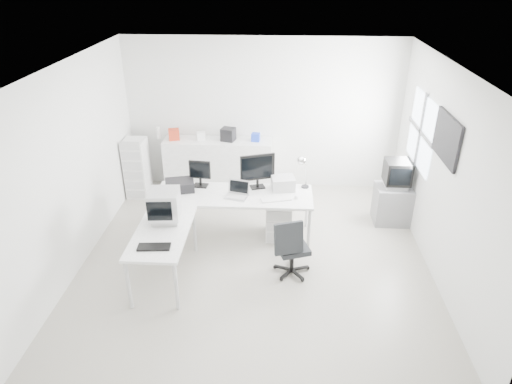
# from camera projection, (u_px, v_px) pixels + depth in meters

# --- Properties ---
(floor) EXTENTS (5.00, 5.00, 0.01)m
(floor) POSITION_uv_depth(u_px,v_px,m) (255.00, 258.00, 6.77)
(floor) COLOR beige
(floor) RESTS_ON ground
(ceiling) EXTENTS (5.00, 5.00, 0.01)m
(ceiling) POSITION_uv_depth(u_px,v_px,m) (255.00, 67.00, 5.49)
(ceiling) COLOR white
(ceiling) RESTS_ON back_wall
(back_wall) EXTENTS (5.00, 0.02, 2.80)m
(back_wall) POSITION_uv_depth(u_px,v_px,m) (263.00, 115.00, 8.35)
(back_wall) COLOR silver
(back_wall) RESTS_ON floor
(left_wall) EXTENTS (0.02, 5.00, 2.80)m
(left_wall) POSITION_uv_depth(u_px,v_px,m) (74.00, 168.00, 6.25)
(left_wall) COLOR silver
(left_wall) RESTS_ON floor
(right_wall) EXTENTS (0.02, 5.00, 2.80)m
(right_wall) POSITION_uv_depth(u_px,v_px,m) (444.00, 177.00, 6.01)
(right_wall) COLOR silver
(right_wall) RESTS_ON floor
(window) EXTENTS (0.02, 1.20, 1.10)m
(window) POSITION_uv_depth(u_px,v_px,m) (421.00, 132.00, 6.98)
(window) COLOR white
(window) RESTS_ON right_wall
(wall_picture) EXTENTS (0.04, 0.90, 0.60)m
(wall_picture) POSITION_uv_depth(u_px,v_px,m) (447.00, 138.00, 5.87)
(wall_picture) COLOR black
(wall_picture) RESTS_ON right_wall
(main_desk) EXTENTS (2.40, 0.80, 0.75)m
(main_desk) POSITION_uv_depth(u_px,v_px,m) (234.00, 215.00, 7.14)
(main_desk) COLOR white
(main_desk) RESTS_ON floor
(side_desk) EXTENTS (0.70, 1.40, 0.75)m
(side_desk) POSITION_uv_depth(u_px,v_px,m) (164.00, 254.00, 6.21)
(side_desk) COLOR white
(side_desk) RESTS_ON floor
(drawer_pedestal) EXTENTS (0.40, 0.50, 0.60)m
(drawer_pedestal) POSITION_uv_depth(u_px,v_px,m) (279.00, 219.00, 7.19)
(drawer_pedestal) COLOR white
(drawer_pedestal) RESTS_ON floor
(inkjet_printer) EXTENTS (0.51, 0.44, 0.15)m
(inkjet_printer) POSITION_uv_depth(u_px,v_px,m) (180.00, 185.00, 7.07)
(inkjet_printer) COLOR black
(inkjet_printer) RESTS_ON main_desk
(lcd_monitor_small) EXTENTS (0.36, 0.23, 0.43)m
(lcd_monitor_small) POSITION_uv_depth(u_px,v_px,m) (200.00, 174.00, 7.12)
(lcd_monitor_small) COLOR black
(lcd_monitor_small) RESTS_ON main_desk
(lcd_monitor_large) EXTENTS (0.59, 0.38, 0.57)m
(lcd_monitor_large) POSITION_uv_depth(u_px,v_px,m) (257.00, 171.00, 7.05)
(lcd_monitor_large) COLOR black
(lcd_monitor_large) RESTS_ON main_desk
(laptop) EXTENTS (0.43, 0.44, 0.23)m
(laptop) POSITION_uv_depth(u_px,v_px,m) (236.00, 190.00, 6.83)
(laptop) COLOR #B7B7BA
(laptop) RESTS_ON main_desk
(white_keyboard) EXTENTS (0.47, 0.25, 0.02)m
(white_keyboard) POSITION_uv_depth(u_px,v_px,m) (276.00, 199.00, 6.80)
(white_keyboard) COLOR white
(white_keyboard) RESTS_ON main_desk
(white_mouse) EXTENTS (0.06, 0.06, 0.06)m
(white_mouse) POSITION_uv_depth(u_px,v_px,m) (296.00, 197.00, 6.82)
(white_mouse) COLOR white
(white_mouse) RESTS_ON main_desk
(laser_printer) EXTENTS (0.39, 0.35, 0.20)m
(laser_printer) POSITION_uv_depth(u_px,v_px,m) (283.00, 183.00, 7.09)
(laser_printer) COLOR #B2B2B2
(laser_printer) RESTS_ON main_desk
(desk_lamp) EXTENTS (0.18, 0.18, 0.42)m
(desk_lamp) POSITION_uv_depth(u_px,v_px,m) (306.00, 175.00, 7.09)
(desk_lamp) COLOR silver
(desk_lamp) RESTS_ON main_desk
(crt_monitor) EXTENTS (0.40, 0.40, 0.42)m
(crt_monitor) POSITION_uv_depth(u_px,v_px,m) (165.00, 208.00, 6.16)
(crt_monitor) COLOR #B7B7BA
(crt_monitor) RESTS_ON side_desk
(black_keyboard) EXTENTS (0.42, 0.19, 0.03)m
(black_keyboard) POSITION_uv_depth(u_px,v_px,m) (154.00, 247.00, 5.68)
(black_keyboard) COLOR black
(black_keyboard) RESTS_ON side_desk
(office_chair) EXTENTS (0.68, 0.68, 0.92)m
(office_chair) POSITION_uv_depth(u_px,v_px,m) (293.00, 245.00, 6.25)
(office_chair) COLOR #292B2E
(office_chair) RESTS_ON floor
(tv_cabinet) EXTENTS (0.59, 0.49, 0.65)m
(tv_cabinet) POSITION_uv_depth(u_px,v_px,m) (393.00, 204.00, 7.57)
(tv_cabinet) COLOR slate
(tv_cabinet) RESTS_ON floor
(crt_tv) EXTENTS (0.50, 0.48, 0.45)m
(crt_tv) POSITION_uv_depth(u_px,v_px,m) (397.00, 174.00, 7.32)
(crt_tv) COLOR black
(crt_tv) RESTS_ON tv_cabinet
(sideboard) EXTENTS (1.99, 0.50, 1.00)m
(sideboard) POSITION_uv_depth(u_px,v_px,m) (219.00, 165.00, 8.57)
(sideboard) COLOR white
(sideboard) RESTS_ON floor
(clutter_box_a) EXTENTS (0.23, 0.22, 0.19)m
(clutter_box_a) POSITION_uv_depth(u_px,v_px,m) (174.00, 134.00, 8.34)
(clutter_box_a) COLOR #B8321A
(clutter_box_a) RESTS_ON sideboard
(clutter_box_b) EXTENTS (0.17, 0.16, 0.15)m
(clutter_box_b) POSITION_uv_depth(u_px,v_px,m) (201.00, 136.00, 8.33)
(clutter_box_b) COLOR white
(clutter_box_b) RESTS_ON sideboard
(clutter_box_c) EXTENTS (0.28, 0.27, 0.24)m
(clutter_box_c) POSITION_uv_depth(u_px,v_px,m) (228.00, 134.00, 8.28)
(clutter_box_c) COLOR black
(clutter_box_c) RESTS_ON sideboard
(clutter_box_d) EXTENTS (0.16, 0.15, 0.15)m
(clutter_box_d) POSITION_uv_depth(u_px,v_px,m) (256.00, 137.00, 8.28)
(clutter_box_d) COLOR blue
(clutter_box_d) RESTS_ON sideboard
(clutter_bottle) EXTENTS (0.07, 0.07, 0.22)m
(clutter_bottle) POSITION_uv_depth(u_px,v_px,m) (158.00, 133.00, 8.38)
(clutter_bottle) COLOR white
(clutter_bottle) RESTS_ON sideboard
(filing_cabinet) EXTENTS (0.38, 0.45, 1.09)m
(filing_cabinet) POSITION_uv_depth(u_px,v_px,m) (137.00, 168.00, 8.34)
(filing_cabinet) COLOR white
(filing_cabinet) RESTS_ON floor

